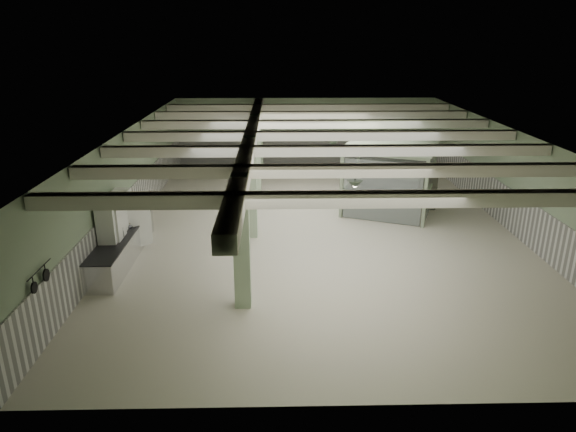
{
  "coord_description": "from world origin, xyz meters",
  "views": [
    {
      "loc": [
        -1.59,
        -18.15,
        6.81
      ],
      "look_at": [
        -1.23,
        -2.57,
        1.3
      ],
      "focal_mm": 32.0,
      "sensor_mm": 36.0,
      "label": 1
    }
  ],
  "objects_px": {
    "prep_counter": "(122,245)",
    "guard_booth": "(390,168)",
    "filing_cabinet": "(427,191)",
    "walkin_cooler": "(118,230)"
  },
  "relations": [
    {
      "from": "prep_counter",
      "to": "filing_cabinet",
      "type": "xyz_separation_m",
      "value": [
        11.17,
        4.88,
        0.28
      ]
    },
    {
      "from": "guard_booth",
      "to": "filing_cabinet",
      "type": "xyz_separation_m",
      "value": [
        1.74,
        0.44,
        -1.11
      ]
    },
    {
      "from": "prep_counter",
      "to": "guard_booth",
      "type": "distance_m",
      "value": 10.52
    },
    {
      "from": "prep_counter",
      "to": "walkin_cooler",
      "type": "distance_m",
      "value": 0.53
    },
    {
      "from": "prep_counter",
      "to": "guard_booth",
      "type": "bearing_deg",
      "value": 25.22
    },
    {
      "from": "prep_counter",
      "to": "guard_booth",
      "type": "relative_size",
      "value": 1.18
    },
    {
      "from": "prep_counter",
      "to": "walkin_cooler",
      "type": "relative_size",
      "value": 2.35
    },
    {
      "from": "walkin_cooler",
      "to": "filing_cabinet",
      "type": "bearing_deg",
      "value": 23.47
    },
    {
      "from": "guard_booth",
      "to": "filing_cabinet",
      "type": "bearing_deg",
      "value": 36.52
    },
    {
      "from": "walkin_cooler",
      "to": "guard_booth",
      "type": "xyz_separation_m",
      "value": [
        9.52,
        4.45,
        0.87
      ]
    }
  ]
}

